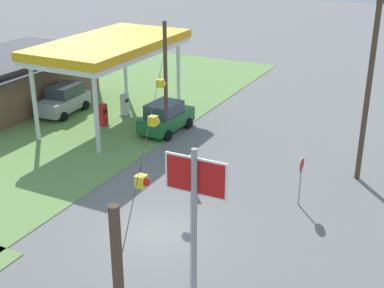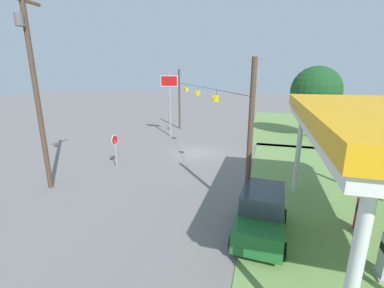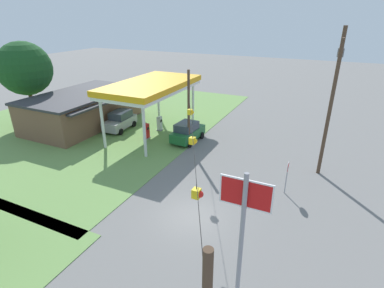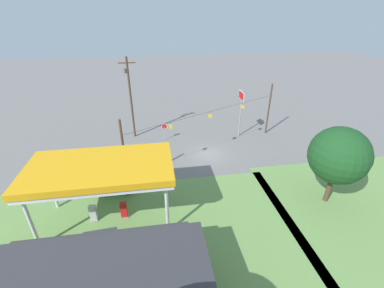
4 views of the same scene
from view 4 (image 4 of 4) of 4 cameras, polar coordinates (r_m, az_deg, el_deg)
name	(u,v)px [view 4 (image 4 of 4)]	position (r m, az deg, el deg)	size (l,w,h in m)	color
ground_plane	(209,154)	(33.07, 3.74, -2.25)	(160.00, 160.00, 0.00)	slate
gas_station_canopy	(100,170)	(21.80, -19.70, -5.46)	(11.46, 6.06, 5.67)	silver
fuel_pump_near	(124,210)	(24.17, -14.90, -14.06)	(0.71, 0.56, 1.60)	gray
fuel_pump_far	(93,214)	(24.65, -21.09, -14.22)	(0.71, 0.56, 1.60)	gray
car_at_pumps_front	(115,182)	(27.41, -16.72, -7.99)	(4.31, 2.30, 2.03)	#1E602D
car_at_pumps_rear	(104,248)	(21.22, -18.90, -21.01)	(4.45, 2.35, 2.09)	#9E9EA3
stop_sign_roadside	(164,128)	(35.95, -6.15, 3.47)	(0.80, 0.08, 2.50)	#99999E
stop_sign_overhead	(241,104)	(36.54, 10.82, 8.72)	(0.22, 1.94, 6.96)	gray
utility_pole_main	(130,95)	(36.37, -13.59, 10.60)	(2.20, 0.44, 11.23)	#4C3828
signal_span_gantry	(210,125)	(31.27, 3.96, 4.15)	(19.85, 10.24, 7.44)	#4C3828
tree_west_verge	(339,155)	(26.10, 29.83, -2.23)	(5.18, 5.18, 7.67)	#4C3828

